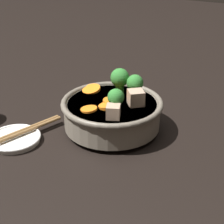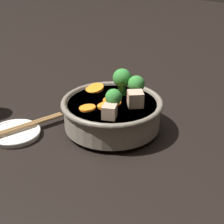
{
  "view_description": "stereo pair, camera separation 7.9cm",
  "coord_description": "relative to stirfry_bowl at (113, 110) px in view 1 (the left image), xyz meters",
  "views": [
    {
      "loc": [
        -0.32,
        0.62,
        0.4
      ],
      "look_at": [
        0.0,
        0.0,
        0.04
      ],
      "focal_mm": 60.0,
      "sensor_mm": 36.0,
      "label": 1
    },
    {
      "loc": [
        -0.39,
        0.58,
        0.4
      ],
      "look_at": [
        0.0,
        0.0,
        0.04
      ],
      "focal_mm": 60.0,
      "sensor_mm": 36.0,
      "label": 2
    }
  ],
  "objects": [
    {
      "name": "chopsticks_pair",
      "position": [
        0.15,
        0.14,
        -0.03
      ],
      "size": [
        0.09,
        0.21,
        0.01
      ],
      "color": "olive",
      "rests_on": "side_saucer"
    },
    {
      "name": "stirfry_bowl",
      "position": [
        0.0,
        0.0,
        0.0
      ],
      "size": [
        0.21,
        0.21,
        0.12
      ],
      "color": "slate",
      "rests_on": "ground_plane"
    },
    {
      "name": "ground_plane",
      "position": [
        0.0,
        0.0,
        -0.05
      ],
      "size": [
        3.0,
        3.0,
        0.0
      ],
      "primitive_type": "plane",
      "color": "black"
    },
    {
      "name": "side_saucer",
      "position": [
        0.15,
        0.14,
        -0.04
      ],
      "size": [
        0.11,
        0.11,
        0.01
      ],
      "color": "white",
      "rests_on": "ground_plane"
    }
  ]
}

